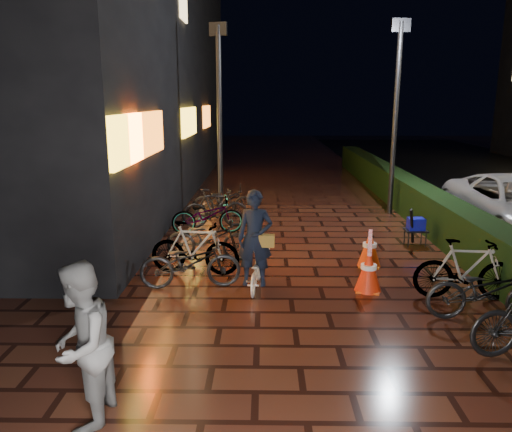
{
  "coord_description": "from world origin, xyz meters",
  "views": [
    {
      "loc": [
        -1.02,
        -7.36,
        3.3
      ],
      "look_at": [
        -1.17,
        2.02,
        1.1
      ],
      "focal_mm": 35.0,
      "sensor_mm": 36.0,
      "label": 1
    }
  ],
  "objects_px": {
    "bystander_person": "(81,346)",
    "cart_assembly": "(416,225)",
    "cyclist": "(255,254)",
    "traffic_barrier": "(369,259)"
  },
  "relations": [
    {
      "from": "bystander_person",
      "to": "cyclist",
      "type": "relative_size",
      "value": 0.97
    },
    {
      "from": "bystander_person",
      "to": "cart_assembly",
      "type": "relative_size",
      "value": 1.88
    },
    {
      "from": "cyclist",
      "to": "bystander_person",
      "type": "bearing_deg",
      "value": -114.24
    },
    {
      "from": "bystander_person",
      "to": "cyclist",
      "type": "bearing_deg",
      "value": 158.59
    },
    {
      "from": "bystander_person",
      "to": "traffic_barrier",
      "type": "bearing_deg",
      "value": 142.01
    },
    {
      "from": "cyclist",
      "to": "traffic_barrier",
      "type": "relative_size",
      "value": 0.99
    },
    {
      "from": "cyclist",
      "to": "traffic_barrier",
      "type": "bearing_deg",
      "value": 17.39
    },
    {
      "from": "bystander_person",
      "to": "cart_assembly",
      "type": "xyz_separation_m",
      "value": [
        5.33,
        6.58,
        -0.4
      ]
    },
    {
      "from": "bystander_person",
      "to": "cart_assembly",
      "type": "distance_m",
      "value": 8.47
    },
    {
      "from": "bystander_person",
      "to": "traffic_barrier",
      "type": "height_order",
      "value": "bystander_person"
    }
  ]
}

